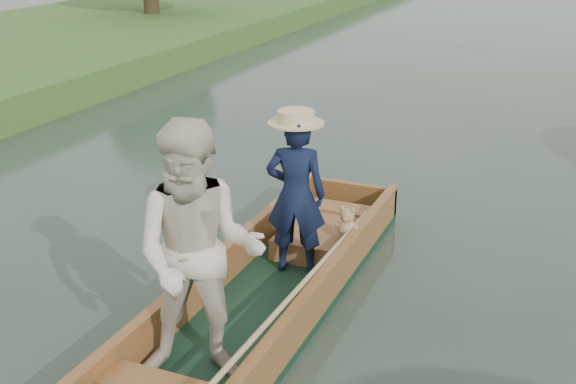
% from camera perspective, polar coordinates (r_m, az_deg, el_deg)
% --- Properties ---
extents(ground, '(120.00, 120.00, 0.00)m').
position_cam_1_polar(ground, '(6.50, -2.09, -9.62)').
color(ground, '#283D30').
rests_on(ground, ground).
extents(punt, '(1.17, 5.03, 2.06)m').
position_cam_1_polar(punt, '(5.85, -3.50, -5.26)').
color(punt, '#133321').
rests_on(punt, ground).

